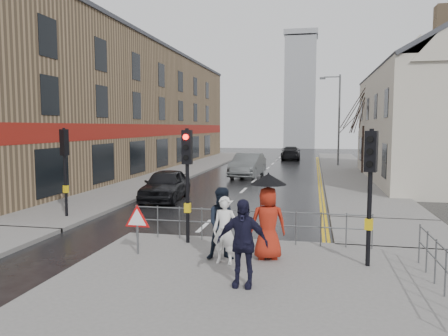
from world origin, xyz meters
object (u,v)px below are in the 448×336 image
at_px(pedestrian_with_umbrella, 268,215).
at_px(pedestrian_d, 242,243).
at_px(car_mid, 248,165).
at_px(pedestrian_a, 225,230).
at_px(pedestrian_b, 224,224).
at_px(car_parked, 166,185).

height_order(pedestrian_with_umbrella, pedestrian_d, pedestrian_with_umbrella).
height_order(pedestrian_with_umbrella, car_mid, pedestrian_with_umbrella).
bearing_deg(pedestrian_with_umbrella, car_mid, 100.02).
distance_m(pedestrian_a, car_mid, 20.26).
height_order(pedestrian_a, pedestrian_d, pedestrian_d).
height_order(pedestrian_a, car_mid, pedestrian_a).
distance_m(pedestrian_b, car_mid, 19.91).
height_order(pedestrian_a, car_parked, pedestrian_a).
bearing_deg(pedestrian_b, pedestrian_d, -83.87).
bearing_deg(pedestrian_a, pedestrian_d, -57.64).
bearing_deg(pedestrian_b, pedestrian_a, -92.20).
relative_size(pedestrian_d, car_parked, 0.43).
xyz_separation_m(pedestrian_with_umbrella, pedestrian_d, (-0.34, -2.05, -0.22)).
relative_size(pedestrian_b, pedestrian_d, 0.99).
bearing_deg(car_mid, pedestrian_d, -77.99).
distance_m(pedestrian_b, pedestrian_with_umbrella, 1.17).
bearing_deg(pedestrian_a, pedestrian_b, 112.20).
relative_size(pedestrian_a, pedestrian_with_umbrella, 0.76).
height_order(pedestrian_d, car_mid, pedestrian_d).
height_order(pedestrian_with_umbrella, car_parked, pedestrian_with_umbrella).
relative_size(pedestrian_b, pedestrian_with_umbrella, 0.84).
relative_size(pedestrian_with_umbrella, car_mid, 0.44).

